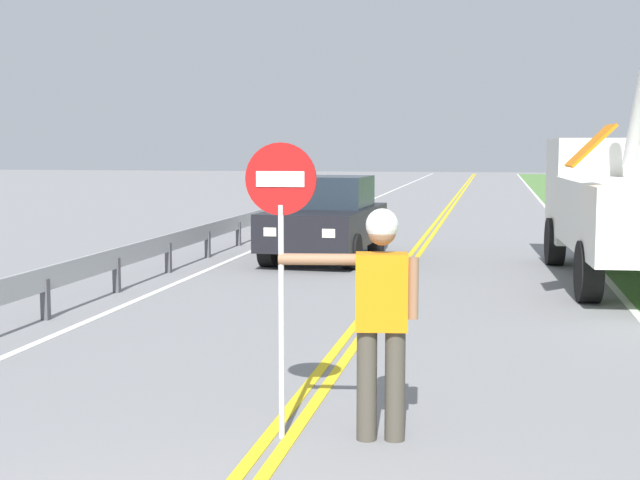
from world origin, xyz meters
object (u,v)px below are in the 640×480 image
object	(u,v)px
flagger_worker	(380,309)
utility_bucket_truck	(629,198)
stop_sign_paddle	(281,223)
oncoming_sedan_nearest	(326,219)

from	to	relation	value
flagger_worker	utility_bucket_truck	world-z (taller)	utility_bucket_truck
stop_sign_paddle	oncoming_sedan_nearest	size ratio (longest dim) A/B	0.56
flagger_worker	stop_sign_paddle	xyz separation A→B (m)	(-0.76, -0.11, 0.66)
oncoming_sedan_nearest	stop_sign_paddle	bearing A→B (deg)	-81.12
stop_sign_paddle	oncoming_sedan_nearest	xyz separation A→B (m)	(-1.74, 11.13, -0.88)
utility_bucket_truck	oncoming_sedan_nearest	bearing A→B (deg)	163.75
flagger_worker	utility_bucket_truck	distance (m)	9.90
stop_sign_paddle	flagger_worker	bearing A→B (deg)	8.06
stop_sign_paddle	utility_bucket_truck	distance (m)	10.26
flagger_worker	oncoming_sedan_nearest	size ratio (longest dim) A/B	0.44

